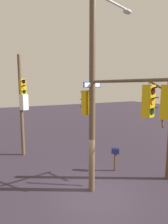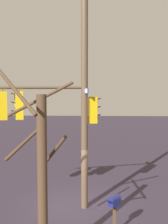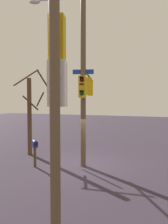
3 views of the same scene
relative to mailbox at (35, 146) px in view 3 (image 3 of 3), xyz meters
The scene contains 5 objects.
ground_plane 3.00m from the mailbox, 32.47° to the left, with size 80.00×80.00×0.00m, color #322936.
main_signal_pole_assembly 4.58m from the mailbox, 47.85° to the left, with size 3.33×5.95×9.18m.
secondary_pole_assembly 7.09m from the mailbox, 50.32° to the right, with size 0.55×0.78×7.03m.
mailbox is the anchor object (origin of this frame).
bare_tree_behind_pole 3.27m from the mailbox, 130.58° to the left, with size 2.41×2.00×5.64m.
Camera 3 is at (4.30, -10.85, 3.42)m, focal length 34.81 mm.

